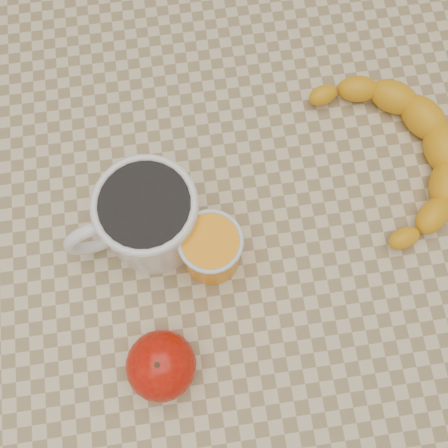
{
  "coord_description": "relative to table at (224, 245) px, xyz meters",
  "views": [
    {
      "loc": [
        -0.02,
        -0.17,
        1.35
      ],
      "look_at": [
        0.0,
        0.0,
        0.77
      ],
      "focal_mm": 40.0,
      "sensor_mm": 36.0,
      "label": 1
    }
  ],
  "objects": [
    {
      "name": "ground",
      "position": [
        0.0,
        0.0,
        -0.66
      ],
      "size": [
        3.0,
        3.0,
        0.0
      ],
      "primitive_type": "plane",
      "color": "tan",
      "rests_on": "ground"
    },
    {
      "name": "table",
      "position": [
        0.0,
        0.0,
        0.0
      ],
      "size": [
        0.8,
        0.8,
        0.75
      ],
      "color": "#CAB98F",
      "rests_on": "ground"
    },
    {
      "name": "coffee_mug",
      "position": [
        -0.09,
        0.01,
        0.14
      ],
      "size": [
        0.17,
        0.14,
        0.1
      ],
      "color": "white",
      "rests_on": "table"
    },
    {
      "name": "orange_juice_glass",
      "position": [
        -0.02,
        -0.03,
        0.13
      ],
      "size": [
        0.07,
        0.07,
        0.08
      ],
      "color": "orange",
      "rests_on": "table"
    },
    {
      "name": "apple",
      "position": [
        -0.09,
        -0.15,
        0.12
      ],
      "size": [
        0.08,
        0.08,
        0.07
      ],
      "color": "#A20A05",
      "rests_on": "table"
    },
    {
      "name": "banana",
      "position": [
        0.23,
        0.06,
        0.11
      ],
      "size": [
        0.25,
        0.32,
        0.05
      ],
      "primitive_type": null,
      "rotation": [
        0.0,
        0.0,
        0.1
      ],
      "color": "gold",
      "rests_on": "table"
    }
  ]
}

